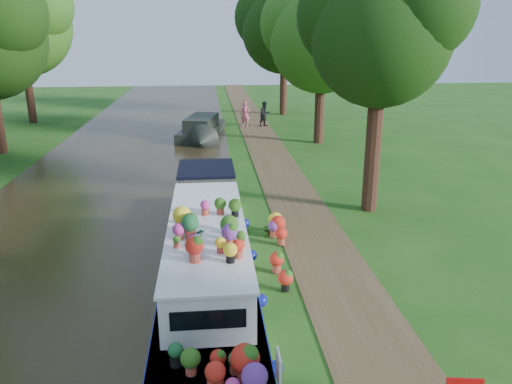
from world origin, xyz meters
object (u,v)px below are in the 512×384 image
object	(u,v)px
pedestrian_dark	(265,114)
plant_boat	(208,263)
pedestrian_pink	(245,114)
second_boat	(202,129)

from	to	relation	value
pedestrian_dark	plant_boat	bearing A→B (deg)	-131.78
pedestrian_pink	pedestrian_dark	bearing A→B (deg)	19.42
second_boat	pedestrian_dark	distance (m)	5.58
plant_boat	pedestrian_dark	xyz separation A→B (m)	(4.15, 23.42, 0.04)
pedestrian_pink	plant_boat	bearing A→B (deg)	-82.06
second_boat	pedestrian_dark	bearing A→B (deg)	49.77
plant_boat	pedestrian_pink	bearing A→B (deg)	83.27
plant_boat	second_boat	world-z (taller)	plant_boat
second_boat	pedestrian_pink	world-z (taller)	pedestrian_pink
second_boat	pedestrian_dark	world-z (taller)	pedestrian_dark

